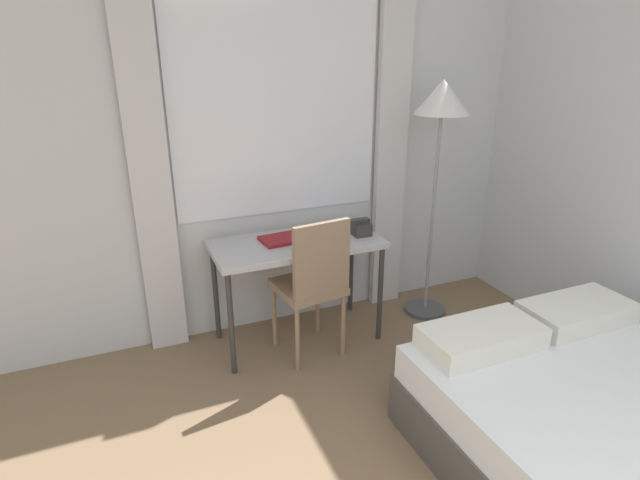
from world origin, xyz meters
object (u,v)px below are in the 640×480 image
Objects in this scene: standing_lamp at (441,120)px; book at (280,239)px; desk_chair at (313,280)px; desk at (297,251)px; telephone at (359,227)px.

standing_lamp is 6.50× the size of book.
book is at bearing 106.48° from desk_chair.
telephone reaches higher than desk.
desk_chair reaches higher than telephone.
book is (-0.54, 0.08, -0.03)m from telephone.
desk_chair reaches higher than book.
standing_lamp is 0.92m from telephone.
book reaches higher than desk.
telephone is (0.44, -0.03, 0.12)m from desk.
standing_lamp reaches higher than desk_chair.
desk is at bearing 178.63° from standing_lamp.
telephone is at bearing -4.28° from desk.
desk_chair is 0.56× the size of standing_lamp.
desk_chair is 0.36m from book.
desk is at bearing 88.10° from desk_chair.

